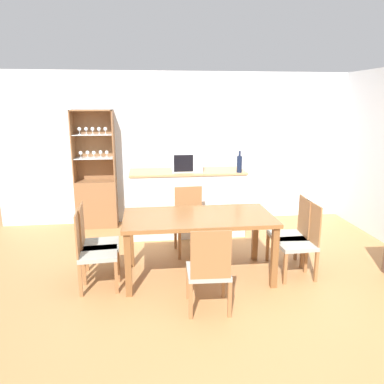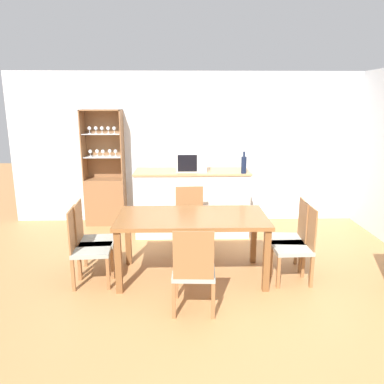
{
  "view_description": "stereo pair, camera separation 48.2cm",
  "coord_description": "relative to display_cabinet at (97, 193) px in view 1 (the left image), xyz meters",
  "views": [
    {
      "loc": [
        -0.95,
        -3.78,
        2.07
      ],
      "look_at": [
        -0.34,
        1.13,
        0.86
      ],
      "focal_mm": 35.0,
      "sensor_mm": 36.0,
      "label": 1
    },
    {
      "loc": [
        -0.47,
        -3.81,
        2.07
      ],
      "look_at": [
        -0.34,
        1.13,
        0.86
      ],
      "focal_mm": 35.0,
      "sensor_mm": 36.0,
      "label": 2
    }
  ],
  "objects": [
    {
      "name": "dining_chair_head_far",
      "position": [
        1.42,
        -1.3,
        -0.14
      ],
      "size": [
        0.45,
        0.45,
        0.9
      ],
      "rotation": [
        0.0,
        0.0,
        3.2
      ],
      "color": "#999E93",
      "rests_on": "ground_plane"
    },
    {
      "name": "dining_chair_side_left_far",
      "position": [
        0.22,
        -1.95,
        -0.14
      ],
      "size": [
        0.45,
        0.45,
        0.9
      ],
      "rotation": [
        0.0,
        0.0,
        -1.5
      ],
      "color": "#999E93",
      "rests_on": "ground_plane"
    },
    {
      "name": "dining_table",
      "position": [
        1.43,
        -2.07,
        0.1
      ],
      "size": [
        1.74,
        0.88,
        0.76
      ],
      "color": "brown",
      "rests_on": "ground_plane"
    },
    {
      "name": "kitchen_counter",
      "position": [
        1.47,
        -0.54,
        -0.06
      ],
      "size": [
        1.78,
        0.63,
        1.02
      ],
      "color": "silver",
      "rests_on": "ground_plane"
    },
    {
      "name": "dining_chair_side_left_near",
      "position": [
        0.22,
        -2.21,
        -0.14
      ],
      "size": [
        0.45,
        0.45,
        0.9
      ],
      "rotation": [
        0.0,
        0.0,
        -1.5
      ],
      "color": "#999E93",
      "rests_on": "ground_plane"
    },
    {
      "name": "dining_chair_side_right_far",
      "position": [
        2.63,
        -1.95,
        -0.14
      ],
      "size": [
        0.45,
        0.45,
        0.9
      ],
      "rotation": [
        0.0,
        0.0,
        1.5
      ],
      "color": "#999E93",
      "rests_on": "ground_plane"
    },
    {
      "name": "wine_bottle",
      "position": [
        2.23,
        -0.78,
        0.58
      ],
      "size": [
        0.08,
        0.08,
        0.33
      ],
      "color": "#141E38",
      "rests_on": "kitchen_counter"
    },
    {
      "name": "dining_chair_side_right_near",
      "position": [
        2.63,
        -2.21,
        -0.14
      ],
      "size": [
        0.43,
        0.43,
        0.9
      ],
      "rotation": [
        0.0,
        0.0,
        1.6
      ],
      "color": "#999E93",
      "rests_on": "ground_plane"
    },
    {
      "name": "dining_chair_head_near",
      "position": [
        1.43,
        -2.85,
        -0.14
      ],
      "size": [
        0.44,
        0.44,
        0.9
      ],
      "rotation": [
        0.0,
        0.0,
        -0.05
      ],
      "color": "#999E93",
      "rests_on": "ground_plane"
    },
    {
      "name": "ground_plane",
      "position": [
        1.79,
        -2.44,
        -0.57
      ],
      "size": [
        18.0,
        18.0,
        0.0
      ],
      "primitive_type": "plane",
      "color": "#B27A47"
    },
    {
      "name": "microwave",
      "position": [
        1.46,
        -0.53,
        0.59
      ],
      "size": [
        0.46,
        0.39,
        0.29
      ],
      "color": "silver",
      "rests_on": "kitchen_counter"
    },
    {
      "name": "display_cabinet",
      "position": [
        0.0,
        0.0,
        0.0
      ],
      "size": [
        0.66,
        0.35,
        1.94
      ],
      "color": "brown",
      "rests_on": "ground_plane"
    },
    {
      "name": "wall_back",
      "position": [
        1.79,
        0.19,
        0.7
      ],
      "size": [
        6.8,
        0.06,
        2.55
      ],
      "color": "silver",
      "rests_on": "ground_plane"
    }
  ]
}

